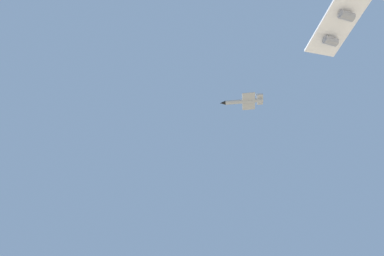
# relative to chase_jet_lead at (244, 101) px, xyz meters

# --- Properties ---
(chase_jet_lead) EXTENTS (8.98, 15.22, 4.00)m
(chase_jet_lead) POSITION_rel_chase_jet_lead_xyz_m (0.00, 0.00, 0.00)
(chase_jet_lead) COLOR #999EA3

